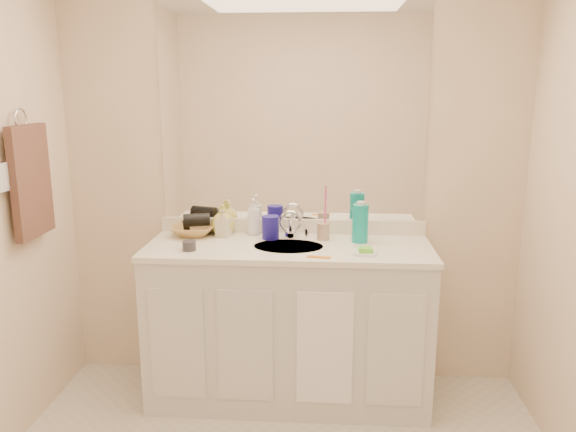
# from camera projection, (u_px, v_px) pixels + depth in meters

# --- Properties ---
(wall_back) EXTENTS (2.60, 0.02, 2.40)m
(wall_back) POSITION_uv_depth(u_px,v_px,m) (292.00, 178.00, 3.18)
(wall_back) COLOR beige
(wall_back) RESTS_ON floor
(vanity_cabinet) EXTENTS (1.50, 0.55, 0.85)m
(vanity_cabinet) POSITION_uv_depth(u_px,v_px,m) (289.00, 324.00, 3.09)
(vanity_cabinet) COLOR silver
(vanity_cabinet) RESTS_ON floor
(countertop) EXTENTS (1.52, 0.57, 0.03)m
(countertop) POSITION_uv_depth(u_px,v_px,m) (289.00, 248.00, 2.99)
(countertop) COLOR white
(countertop) RESTS_ON vanity_cabinet
(backsplash) EXTENTS (1.52, 0.03, 0.08)m
(backsplash) POSITION_uv_depth(u_px,v_px,m) (292.00, 226.00, 3.23)
(backsplash) COLOR white
(backsplash) RESTS_ON countertop
(sink_basin) EXTENTS (0.37, 0.37, 0.02)m
(sink_basin) POSITION_uv_depth(u_px,v_px,m) (288.00, 248.00, 2.97)
(sink_basin) COLOR beige
(sink_basin) RESTS_ON countertop
(faucet) EXTENTS (0.02, 0.02, 0.11)m
(faucet) POSITION_uv_depth(u_px,v_px,m) (291.00, 228.00, 3.13)
(faucet) COLOR silver
(faucet) RESTS_ON countertop
(mirror) EXTENTS (1.48, 0.01, 1.20)m
(mirror) POSITION_uv_depth(u_px,v_px,m) (292.00, 113.00, 3.10)
(mirror) COLOR white
(mirror) RESTS_ON wall_back
(blue_mug) EXTENTS (0.12, 0.12, 0.13)m
(blue_mug) POSITION_uv_depth(u_px,v_px,m) (270.00, 227.00, 3.10)
(blue_mug) COLOR #1A148E
(blue_mug) RESTS_ON countertop
(tan_cup) EXTENTS (0.07, 0.07, 0.09)m
(tan_cup) POSITION_uv_depth(u_px,v_px,m) (323.00, 231.00, 3.09)
(tan_cup) COLOR tan
(tan_cup) RESTS_ON countertop
(toothbrush) EXTENTS (0.01, 0.04, 0.21)m
(toothbrush) POSITION_uv_depth(u_px,v_px,m) (325.00, 213.00, 3.06)
(toothbrush) COLOR #FD429D
(toothbrush) RESTS_ON tan_cup
(mouthwash_bottle) EXTENTS (0.09, 0.09, 0.21)m
(mouthwash_bottle) POSITION_uv_depth(u_px,v_px,m) (360.00, 223.00, 3.03)
(mouthwash_bottle) COLOR #0DA19C
(mouthwash_bottle) RESTS_ON countertop
(soap_dish) EXTENTS (0.13, 0.11, 0.01)m
(soap_dish) POSITION_uv_depth(u_px,v_px,m) (366.00, 253.00, 2.81)
(soap_dish) COLOR white
(soap_dish) RESTS_ON countertop
(green_soap) EXTENTS (0.07, 0.05, 0.03)m
(green_soap) POSITION_uv_depth(u_px,v_px,m) (366.00, 250.00, 2.81)
(green_soap) COLOR #72E537
(green_soap) RESTS_ON soap_dish
(orange_comb) EXTENTS (0.12, 0.05, 0.00)m
(orange_comb) POSITION_uv_depth(u_px,v_px,m) (319.00, 257.00, 2.77)
(orange_comb) COLOR orange
(orange_comb) RESTS_ON countertop
(dark_jar) EXTENTS (0.07, 0.07, 0.05)m
(dark_jar) POSITION_uv_depth(u_px,v_px,m) (189.00, 246.00, 2.89)
(dark_jar) COLOR #333238
(dark_jar) RESTS_ON countertop
(soap_bottle_white) EXTENTS (0.08, 0.08, 0.21)m
(soap_bottle_white) POSITION_uv_depth(u_px,v_px,m) (254.00, 217.00, 3.19)
(soap_bottle_white) COLOR white
(soap_bottle_white) RESTS_ON countertop
(soap_bottle_cream) EXTENTS (0.09, 0.09, 0.16)m
(soap_bottle_cream) POSITION_uv_depth(u_px,v_px,m) (223.00, 223.00, 3.15)
(soap_bottle_cream) COLOR beige
(soap_bottle_cream) RESTS_ON countertop
(soap_bottle_yellow) EXTENTS (0.16, 0.16, 0.17)m
(soap_bottle_yellow) POSITION_uv_depth(u_px,v_px,m) (223.00, 220.00, 3.19)
(soap_bottle_yellow) COLOR #D5CE53
(soap_bottle_yellow) RESTS_ON countertop
(wicker_basket) EXTENTS (0.25, 0.25, 0.06)m
(wicker_basket) POSITION_uv_depth(u_px,v_px,m) (193.00, 230.00, 3.18)
(wicker_basket) COLOR #AD8446
(wicker_basket) RESTS_ON countertop
(hair_dryer) EXTENTS (0.16, 0.11, 0.07)m
(hair_dryer) POSITION_uv_depth(u_px,v_px,m) (197.00, 220.00, 3.16)
(hair_dryer) COLOR black
(hair_dryer) RESTS_ON wicker_basket
(towel_ring) EXTENTS (0.01, 0.11, 0.11)m
(towel_ring) POSITION_uv_depth(u_px,v_px,m) (21.00, 119.00, 2.68)
(towel_ring) COLOR silver
(towel_ring) RESTS_ON wall_left
(hand_towel) EXTENTS (0.04, 0.32, 0.55)m
(hand_towel) POSITION_uv_depth(u_px,v_px,m) (31.00, 181.00, 2.75)
(hand_towel) COLOR #3E2821
(hand_towel) RESTS_ON towel_ring
(switch_plate) EXTENTS (0.01, 0.08, 0.13)m
(switch_plate) POSITION_uv_depth(u_px,v_px,m) (3.00, 178.00, 2.54)
(switch_plate) COLOR white
(switch_plate) RESTS_ON wall_left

